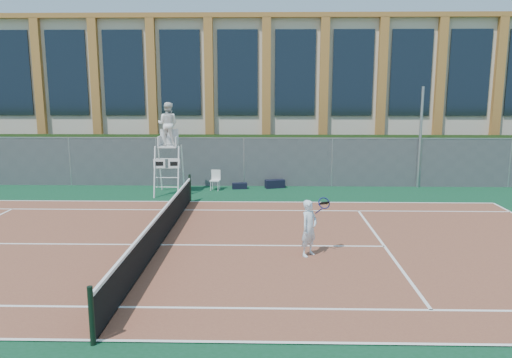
{
  "coord_description": "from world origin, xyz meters",
  "views": [
    {
      "loc": [
        3.05,
        -13.65,
        4.49
      ],
      "look_at": [
        2.68,
        3.0,
        1.41
      ],
      "focal_mm": 35.0,
      "sensor_mm": 36.0,
      "label": 1
    }
  ],
  "objects_px": {
    "plastic_chair": "(216,178)",
    "tennis_player": "(309,228)",
    "steel_pole": "(420,138)",
    "umpire_chair": "(168,127)"
  },
  "relations": [
    {
      "from": "umpire_chair",
      "to": "tennis_player",
      "type": "distance_m",
      "value": 9.69
    },
    {
      "from": "tennis_player",
      "to": "umpire_chair",
      "type": "bearing_deg",
      "value": 123.79
    },
    {
      "from": "plastic_chair",
      "to": "tennis_player",
      "type": "distance_m",
      "value": 9.38
    },
    {
      "from": "steel_pole",
      "to": "tennis_player",
      "type": "distance_m",
      "value": 11.19
    },
    {
      "from": "steel_pole",
      "to": "umpire_chair",
      "type": "relative_size",
      "value": 1.15
    },
    {
      "from": "steel_pole",
      "to": "tennis_player",
      "type": "xyz_separation_m",
      "value": [
        -5.7,
        -9.52,
        -1.46
      ]
    },
    {
      "from": "plastic_chair",
      "to": "tennis_player",
      "type": "xyz_separation_m",
      "value": [
        3.4,
        -8.73,
        0.27
      ]
    },
    {
      "from": "umpire_chair",
      "to": "steel_pole",
      "type": "bearing_deg",
      "value": 8.54
    },
    {
      "from": "steel_pole",
      "to": "plastic_chair",
      "type": "relative_size",
      "value": 5.12
    },
    {
      "from": "tennis_player",
      "to": "steel_pole",
      "type": "bearing_deg",
      "value": 59.09
    }
  ]
}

